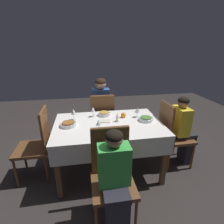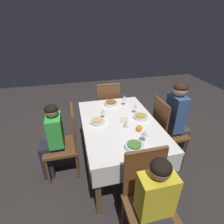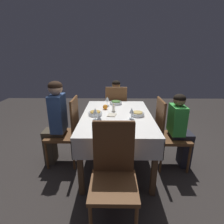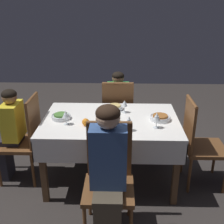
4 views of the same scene
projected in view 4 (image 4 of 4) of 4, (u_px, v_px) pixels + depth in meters
name	position (u px, v px, depth m)	size (l,w,h in m)	color
ground_plane	(111.00, 178.00, 3.35)	(8.00, 8.00, 0.00)	#332D2B
dining_table	(111.00, 126.00, 3.09)	(1.47, 0.98, 0.77)	white
chair_south	(109.00, 175.00, 2.47)	(0.44, 0.44, 1.01)	brown
chair_north	(118.00, 113.00, 3.81)	(0.44, 0.44, 1.01)	brown
chair_west	(25.00, 136.00, 3.17)	(0.44, 0.44, 1.01)	brown
chair_east	(199.00, 140.00, 3.08)	(0.44, 0.44, 1.01)	brown
person_adult_denim	(108.00, 170.00, 2.26)	(0.30, 0.34, 1.25)	#4C4233
person_child_green	(118.00, 105.00, 3.95)	(0.30, 0.33, 1.09)	#282833
person_child_yellow	(9.00, 131.00, 3.15)	(0.33, 0.30, 1.10)	#282833
bowl_south	(112.00, 129.00, 2.76)	(0.19, 0.19, 0.06)	silver
wine_glass_south	(129.00, 120.00, 2.75)	(0.07, 0.07, 0.16)	white
bowl_north	(115.00, 107.00, 3.31)	(0.19, 0.19, 0.06)	silver
wine_glass_north	(124.00, 104.00, 3.19)	(0.07, 0.07, 0.15)	white
bowl_west	(61.00, 116.00, 3.05)	(0.21, 0.21, 0.06)	silver
wine_glass_west	(66.00, 115.00, 2.89)	(0.07, 0.07, 0.15)	white
bowl_east	(160.00, 117.00, 3.02)	(0.22, 0.22, 0.06)	silver
wine_glass_east	(157.00, 117.00, 2.80)	(0.07, 0.07, 0.17)	white
candle_centerpiece	(98.00, 117.00, 3.00)	(0.06, 0.06, 0.12)	beige
orange_fruit	(86.00, 122.00, 2.89)	(0.08, 0.08, 0.08)	orange
napkin_red_folded	(113.00, 121.00, 2.99)	(0.16, 0.14, 0.01)	beige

